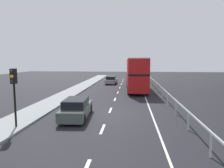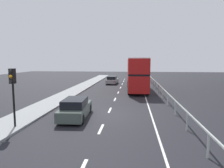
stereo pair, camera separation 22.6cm
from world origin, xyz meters
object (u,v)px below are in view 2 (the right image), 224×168
Objects in this scene: double_decker_bus_red at (137,73)px; traffic_signal_pole at (12,83)px; hatchback_car_near at (76,108)px; sedan_car_ahead at (112,80)px.

double_decker_bus_red is 18.59m from traffic_signal_pole.
hatchback_car_near is 21.90m from sedan_car_ahead.
sedan_car_ahead is (0.42, 21.90, -0.03)m from hatchback_car_near.
traffic_signal_pole reaches higher than hatchback_car_near.
hatchback_car_near is at bearing -89.16° from sedan_car_ahead.
double_decker_bus_red is at bearing 65.76° from traffic_signal_pole.
double_decker_bus_red is 2.37× the size of sedan_car_ahead.
hatchback_car_near is 1.03× the size of sedan_car_ahead.
sedan_car_ahead is at bearing 116.49° from double_decker_bus_red.
double_decker_bus_red reaches higher than hatchback_car_near.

